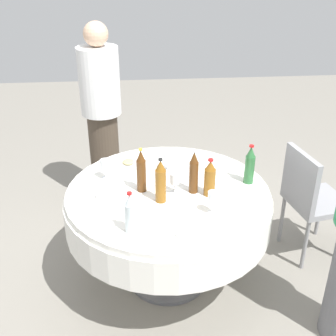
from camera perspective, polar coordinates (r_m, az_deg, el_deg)
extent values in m
plane|color=gray|center=(3.25, 0.00, -14.19)|extent=(10.00, 10.00, 0.00)
cylinder|color=white|center=(2.82, 0.00, -3.27)|extent=(1.32, 1.32, 0.04)
cylinder|color=white|center=(2.89, 0.00, -5.47)|extent=(1.35, 1.35, 0.22)
cylinder|color=slate|center=(3.09, 0.00, -10.89)|extent=(0.14, 0.14, 0.48)
cylinder|color=slate|center=(3.24, 0.00, -13.99)|extent=(0.56, 0.56, 0.03)
cylinder|color=#2D6B38|center=(2.90, 10.64, -0.19)|extent=(0.07, 0.07, 0.19)
cone|color=#2D6B38|center=(2.84, 10.86, 2.12)|extent=(0.06, 0.06, 0.07)
cylinder|color=red|center=(2.82, 10.93, 2.86)|extent=(0.03, 0.03, 0.01)
cylinder|color=#8C5619|center=(2.73, 5.49, -1.86)|extent=(0.07, 0.07, 0.18)
cone|color=#8C5619|center=(2.67, 5.61, 0.38)|extent=(0.06, 0.06, 0.06)
cylinder|color=red|center=(2.65, 5.64, 1.06)|extent=(0.03, 0.03, 0.01)
cylinder|color=silver|center=(2.39, -4.95, -6.57)|extent=(0.06, 0.06, 0.18)
cone|color=silver|center=(2.33, -5.07, -4.13)|extent=(0.06, 0.06, 0.06)
cylinder|color=red|center=(2.31, -5.11, -3.34)|extent=(0.03, 0.03, 0.01)
cylinder|color=#8C5619|center=(2.64, -0.97, -2.35)|extent=(0.07, 0.07, 0.22)
cone|color=#8C5619|center=(2.57, -0.99, 0.37)|extent=(0.06, 0.06, 0.07)
cylinder|color=black|center=(2.55, -1.00, 1.14)|extent=(0.03, 0.03, 0.01)
cylinder|color=#593314|center=(2.75, -3.51, -1.03)|extent=(0.06, 0.06, 0.22)
cone|color=#593314|center=(2.69, -3.60, 1.65)|extent=(0.06, 0.06, 0.07)
cylinder|color=gold|center=(2.67, -3.62, 2.46)|extent=(0.02, 0.02, 0.01)
cylinder|color=#593314|center=(2.74, 3.39, -1.22)|extent=(0.06, 0.06, 0.21)
cone|color=#593314|center=(2.68, 3.47, 1.45)|extent=(0.05, 0.05, 0.07)
cylinder|color=silver|center=(2.66, 3.50, 2.28)|extent=(0.03, 0.03, 0.01)
cylinder|color=white|center=(2.60, 5.81, -5.82)|extent=(0.06, 0.06, 0.00)
cylinder|color=white|center=(2.58, 5.85, -5.09)|extent=(0.01, 0.01, 0.08)
cylinder|color=white|center=(2.54, 5.93, -3.77)|extent=(0.06, 0.06, 0.06)
cylinder|color=gold|center=(2.55, 5.91, -4.11)|extent=(0.05, 0.05, 0.03)
cylinder|color=white|center=(3.04, -0.03, -0.25)|extent=(0.06, 0.06, 0.00)
cylinder|color=white|center=(3.03, -0.03, 0.37)|extent=(0.01, 0.01, 0.07)
cylinder|color=white|center=(3.00, -0.03, 1.48)|extent=(0.06, 0.06, 0.06)
cylinder|color=gold|center=(3.00, -0.03, 1.18)|extent=(0.05, 0.05, 0.02)
cylinder|color=white|center=(2.97, -8.14, -1.30)|extent=(0.06, 0.06, 0.00)
cylinder|color=white|center=(2.96, -8.18, -0.74)|extent=(0.01, 0.01, 0.06)
cylinder|color=white|center=(2.92, -8.27, 0.43)|extent=(0.06, 0.06, 0.07)
cylinder|color=gold|center=(2.93, -8.24, 0.07)|extent=(0.05, 0.05, 0.03)
cylinder|color=white|center=(2.78, 0.87, -3.22)|extent=(0.06, 0.06, 0.00)
cylinder|color=white|center=(2.76, 0.87, -2.59)|extent=(0.01, 0.01, 0.07)
cylinder|color=white|center=(2.73, 0.88, -1.34)|extent=(0.06, 0.06, 0.07)
cylinder|color=white|center=(2.78, -7.43, -3.32)|extent=(0.21, 0.21, 0.02)
cylinder|color=white|center=(2.43, 3.45, -8.22)|extent=(0.22, 0.22, 0.02)
cylinder|color=white|center=(3.12, -5.23, 0.51)|extent=(0.21, 0.21, 0.02)
ellipsoid|color=tan|center=(3.11, -5.24, 0.81)|extent=(0.09, 0.08, 0.02)
cube|color=silver|center=(2.97, 2.41, -0.97)|extent=(0.14, 0.14, 0.00)
cylinder|color=#4C3F33|center=(3.95, -8.26, 1.33)|extent=(0.26, 0.26, 0.86)
cylinder|color=white|center=(3.69, -9.02, 11.20)|extent=(0.34, 0.34, 0.56)
sphere|color=#D8AD8C|center=(3.60, -9.48, 16.99)|extent=(0.20, 0.20, 0.20)
cube|color=#99999E|center=(3.42, 19.06, -4.19)|extent=(0.47, 0.47, 0.04)
cube|color=#99999E|center=(3.22, 16.98, -1.55)|extent=(0.40, 0.12, 0.42)
cylinder|color=gray|center=(3.74, 19.27, -5.51)|extent=(0.03, 0.03, 0.43)
cylinder|color=gray|center=(3.35, 17.58, -9.57)|extent=(0.03, 0.03, 0.43)
cylinder|color=gray|center=(3.57, 14.73, -6.48)|extent=(0.03, 0.03, 0.43)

